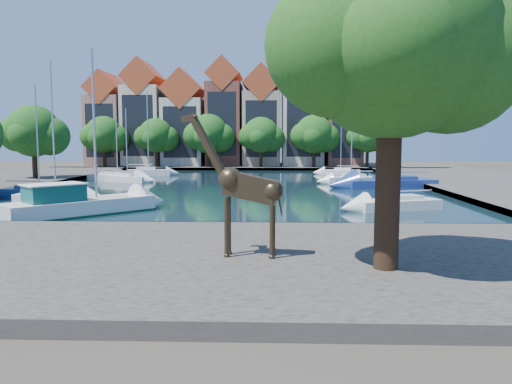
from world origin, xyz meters
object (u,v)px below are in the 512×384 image
sailboat_left_a (56,196)px  sailboat_right_a (397,202)px  plane_tree (395,45)px  motorsailer (76,203)px  giraffe_statue (243,187)px

sailboat_left_a → sailboat_right_a: (24.00, -2.51, -0.04)m
plane_tree → sailboat_left_a: size_ratio=1.04×
motorsailer → sailboat_left_a: bearing=123.2°
giraffe_statue → motorsailer: motorsailer is taller
plane_tree → sailboat_left_a: 28.45m
giraffe_statue → plane_tree: bearing=-17.7°
motorsailer → giraffe_statue: bearing=-47.6°
plane_tree → motorsailer: 21.92m
sailboat_left_a → giraffe_statue: bearing=-50.4°
giraffe_statue → motorsailer: size_ratio=0.51×
giraffe_statue → motorsailer: bearing=132.4°
motorsailer → sailboat_left_a: size_ratio=1.00×
sailboat_left_a → plane_tree: bearing=-44.6°
giraffe_statue → sailboat_right_a: 18.05m
giraffe_statue → sailboat_left_a: (-14.73, 17.80, -2.40)m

